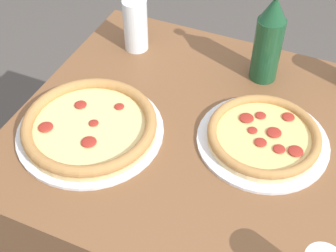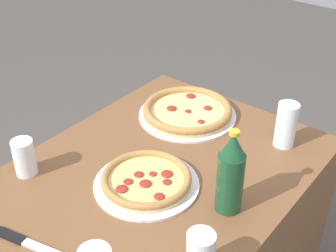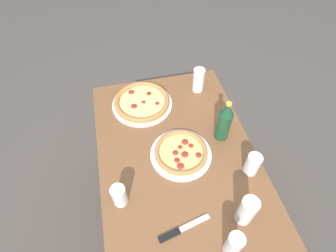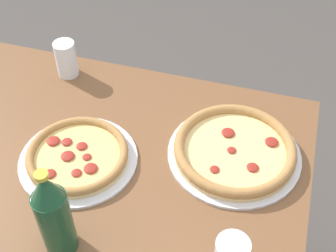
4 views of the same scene
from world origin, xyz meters
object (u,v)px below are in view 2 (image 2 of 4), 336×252
Objects in this scene: glass_lemonade at (286,126)px; beer_bottle at (231,173)px; pizza_salami at (147,180)px; glass_water at (25,159)px; knife at (28,243)px; pizza_pepperoni at (187,111)px.

glass_lemonade is 0.60× the size of beer_bottle.
pizza_salami is 2.69× the size of glass_water.
glass_lemonade is 0.64× the size of knife.
pizza_salami is at bearing -26.76° from glass_lemonade.
glass_lemonade reaches higher than knife.
pizza_salami is at bearing 166.19° from knife.
beer_bottle is (0.31, 0.35, 0.09)m from pizza_pepperoni.
beer_bottle is (-0.06, 0.23, 0.10)m from pizza_salami.
glass_water is 0.49× the size of knife.
pizza_pepperoni reaches higher than pizza_salami.
glass_lemonade is (-0.59, 0.52, 0.02)m from glass_water.
beer_bottle is (-0.23, 0.53, 0.06)m from glass_water.
glass_water is (0.17, -0.31, 0.03)m from pizza_salami.
knife is (0.71, 0.04, -0.02)m from pizza_pepperoni.
glass_water is at bearing -127.57° from knife.
pizza_salami is 0.25m from beer_bottle.
knife is at bearing -21.19° from glass_lemonade.
glass_water reaches higher than pizza_salami.
beer_bottle reaches higher than glass_lemonade.
knife is (0.34, -0.08, -0.01)m from pizza_salami.
glass_water is at bearing -66.56° from beer_bottle.
knife is at bearing -37.46° from beer_bottle.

